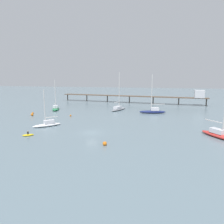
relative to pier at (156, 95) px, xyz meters
The scene contains 12 objects.
ground_plane 55.80m from the pier, 102.82° to the right, with size 400.00×400.00×0.00m, color slate.
pier is the anchor object (origin of this frame).
sailboat_navy 25.45m from the pier, 90.14° to the right, with size 9.40×4.31×13.29m.
sailboat_red 54.06m from the pier, 74.31° to the right, with size 7.31×8.77×13.77m.
sailboat_green 45.28m from the pier, 143.54° to the right, with size 5.15×8.31×11.32m.
sailboat_gray 25.48m from the pier, 121.19° to the right, with size 5.32×9.68×14.22m.
sailboat_white 57.19m from the pier, 116.36° to the right, with size 6.30×6.52×9.34m.
dinghy_yellow 64.91m from the pier, 112.49° to the right, with size 2.47×2.15×1.14m.
mooring_buoy_inner 45.42m from the pier, 124.01° to the right, with size 0.54×0.54×0.54m, color orange.
mooring_buoy_near 54.83m from the pier, 133.67° to the right, with size 0.83×0.83×0.83m, color orange.
mooring_buoy_mid 53.91m from the pier, 138.02° to the right, with size 0.55×0.55×0.55m, color orange.
mooring_buoy_far 62.69m from the pier, 96.55° to the right, with size 0.78×0.78×0.78m, color orange.
Camera 1 is at (14.92, -42.58, 12.38)m, focal length 32.94 mm.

